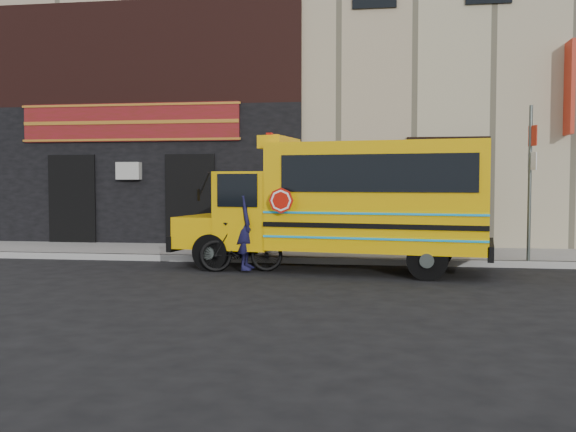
% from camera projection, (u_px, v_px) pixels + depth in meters
% --- Properties ---
extents(ground, '(120.00, 120.00, 0.00)m').
position_uv_depth(ground, '(266.00, 279.00, 12.66)').
color(ground, black).
rests_on(ground, ground).
extents(curb, '(40.00, 0.20, 0.15)m').
position_uv_depth(curb, '(286.00, 260.00, 15.23)').
color(curb, '#9B9A95').
rests_on(curb, ground).
extents(sidewalk, '(40.00, 3.00, 0.15)m').
position_uv_depth(sidewalk, '(295.00, 253.00, 16.71)').
color(sidewalk, slate).
rests_on(sidewalk, ground).
extents(building, '(20.00, 10.70, 12.00)m').
position_uv_depth(building, '(318.00, 63.00, 22.68)').
color(building, tan).
rests_on(building, sidewalk).
extents(school_bus, '(7.14, 3.14, 2.92)m').
position_uv_depth(school_bus, '(349.00, 201.00, 13.90)').
color(school_bus, black).
rests_on(school_bus, ground).
extents(sign_pole, '(0.13, 0.31, 3.63)m').
position_uv_depth(sign_pole, '(530.00, 179.00, 14.32)').
color(sign_pole, '#444D48').
rests_on(sign_pole, ground).
extents(bicycle, '(1.84, 0.88, 1.07)m').
position_uv_depth(bicycle, '(241.00, 247.00, 13.73)').
color(bicycle, black).
rests_on(bicycle, ground).
extents(cyclist, '(0.53, 0.76, 1.99)m').
position_uv_depth(cyclist, '(247.00, 225.00, 13.73)').
color(cyclist, '#121134').
rests_on(cyclist, ground).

